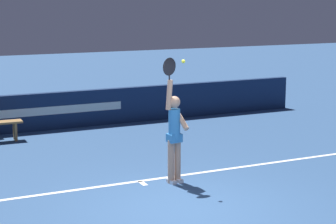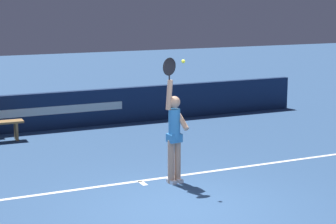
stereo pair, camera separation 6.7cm
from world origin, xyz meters
The scene contains 5 objects.
ground_plane centered at (0.00, 0.00, 0.00)m, with size 60.00×60.00×0.00m, color #2D4E79.
court_lines centered at (0.00, -0.65, 0.00)m, with size 10.20×5.13×0.00m.
back_wall centered at (0.00, 7.30, 0.51)m, with size 14.82×0.20×1.02m.
tennis_player centered at (0.58, 1.48, 1.01)m, with size 0.47×0.47×2.46m.
tennis_ball centered at (0.60, 1.17, 2.39)m, with size 0.07×0.07×0.07m.
Camera 1 is at (-4.34, -8.60, 3.51)m, focal length 64.18 mm.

